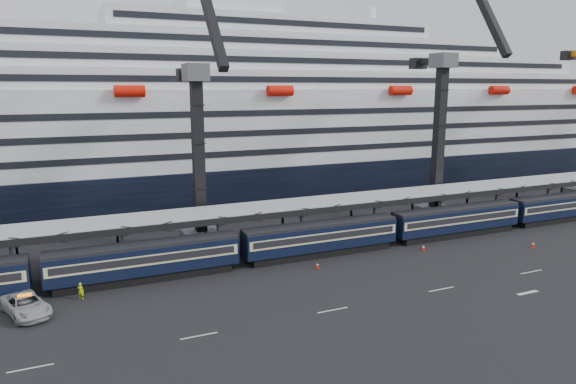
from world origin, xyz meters
The scene contains 13 objects.
ground centered at (0.00, 0.00, 0.00)m, with size 260.00×260.00×0.00m, color black.
lane_markings centered at (8.15, -5.23, 0.01)m, with size 111.00×4.27×0.02m.
train centered at (-4.65, 10.00, 2.20)m, with size 133.05×3.00×4.05m.
canopy centered at (0.00, 14.00, 5.25)m, with size 130.00×6.25×5.53m.
cruise_ship centered at (-1.08, 45.99, 12.34)m, with size 214.09×28.84×34.00m.
crane_dark_near centered at (-20.00, 18.59, 11.93)m, with size 4.50×17.75×35.08m.
crane_dark_mid centered at (15.00, 17.59, 13.36)m, with size 4.50×18.24×39.64m.
pickup_truck centered at (-38.75, 5.82, 0.86)m, with size 2.84×6.16×1.71m, color #A0A3A7.
worker centered at (-34.29, 7.50, 0.80)m, with size 0.58×0.38×1.60m, color #BCE50C.
traffic_cone_b centered at (-37.84, 5.45, 0.40)m, with size 0.41×0.41×0.81m.
traffic_cone_c centered at (-10.37, 6.22, 0.34)m, with size 0.35×0.35×0.69m.
traffic_cone_d centered at (4.16, 6.68, 0.39)m, with size 0.40×0.40×0.79m.
traffic_cone_e centered at (17.33, 2.27, 0.40)m, with size 0.40×0.40×0.80m.
Camera 1 is at (-34.49, -41.17, 19.29)m, focal length 32.00 mm.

